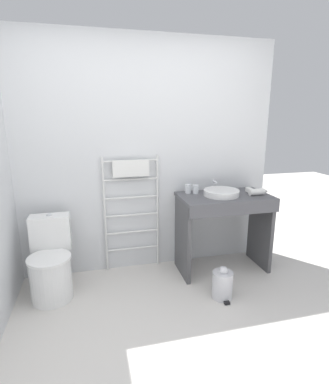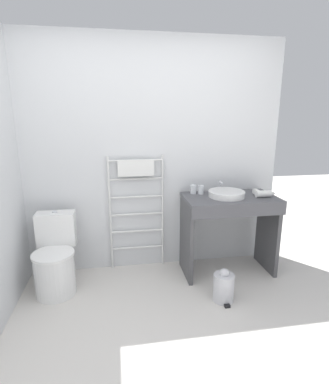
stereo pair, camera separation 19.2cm
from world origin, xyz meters
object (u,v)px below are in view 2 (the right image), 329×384
at_px(cup_near_wall, 193,189).
at_px(towel_radiator, 136,191).
at_px(toilet, 55,261).
at_px(trash_bin, 224,287).
at_px(cup_near_edge, 201,190).
at_px(sink_basin, 227,194).
at_px(hair_dryer, 264,193).

bearing_deg(cup_near_wall, towel_radiator, 172.63).
height_order(toilet, trash_bin, toilet).
height_order(cup_near_edge, trash_bin, cup_near_edge).
bearing_deg(toilet, cup_near_wall, 10.12).
bearing_deg(sink_basin, cup_near_wall, 149.64).
bearing_deg(hair_dryer, sink_basin, 170.23).
bearing_deg(toilet, hair_dryer, 0.26).
distance_m(toilet, sink_basin, 1.81).
distance_m(cup_near_wall, cup_near_edge, 0.08).
bearing_deg(hair_dryer, trash_bin, -141.42).
height_order(cup_near_wall, cup_near_edge, cup_near_wall).
xyz_separation_m(cup_near_edge, trash_bin, (0.05, -0.66, -0.75)).
distance_m(towel_radiator, trash_bin, 1.28).
bearing_deg(sink_basin, trash_bin, -109.75).
xyz_separation_m(hair_dryer, trash_bin, (-0.56, -0.44, -0.74)).
xyz_separation_m(toilet, trash_bin, (1.53, -0.43, -0.17)).
relative_size(toilet, sink_basin, 2.01).
height_order(towel_radiator, cup_near_edge, towel_radiator).
relative_size(towel_radiator, sink_basin, 3.39).
xyz_separation_m(towel_radiator, cup_near_wall, (0.60, -0.08, 0.02)).
distance_m(toilet, cup_near_wall, 1.55).
relative_size(cup_near_wall, hair_dryer, 0.44).
height_order(cup_near_wall, trash_bin, cup_near_wall).
height_order(toilet, towel_radiator, towel_radiator).
bearing_deg(cup_near_edge, cup_near_wall, 158.91).
bearing_deg(towel_radiator, hair_dryer, -14.06).
bearing_deg(cup_near_edge, toilet, -171.48).
relative_size(toilet, cup_near_wall, 7.87).
height_order(towel_radiator, trash_bin, towel_radiator).
xyz_separation_m(towel_radiator, hair_dryer, (1.28, -0.32, 0.00)).
bearing_deg(trash_bin, cup_near_edge, 93.99).
xyz_separation_m(toilet, cup_near_wall, (1.41, 0.25, 0.58)).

